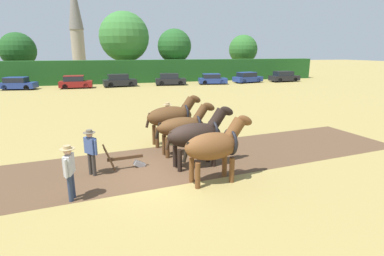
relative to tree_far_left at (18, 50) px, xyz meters
The scene contains 23 objects.
ground_plane 40.58m from the tree_far_left, 71.28° to the right, with size 240.00×240.00×0.00m, color #998447.
plowed_furrow_strip 39.03m from the tree_far_left, 75.03° to the right, with size 28.56×4.34×0.01m, color brown.
hedgerow 14.02m from the tree_far_left, 19.30° to the right, with size 62.72×1.75×3.19m, color #1E511E.
tree_far_left is the anchor object (origin of this frame).
tree_left 14.81m from the tree_far_left, ahead, with size 7.37×7.37×10.14m.
tree_center_left 22.22m from the tree_far_left, ahead, with size 5.21×5.21×7.77m.
tree_center 34.93m from the tree_far_left, ahead, with size 4.93×4.93×7.15m.
church_spire 24.82m from the tree_far_left, 74.42° to the left, with size 3.03×3.03×19.70m.
draft_horse_lead_left 42.12m from the tree_far_left, 69.64° to the right, with size 2.69×1.16×2.37m.
draft_horse_lead_right 40.62m from the tree_far_left, 69.06° to the right, with size 2.92×1.19×2.41m.
draft_horse_trail_left 39.12m from the tree_far_left, 68.44° to the right, with size 2.85×1.05×2.32m.
draft_horse_trail_right 37.60m from the tree_far_left, 67.79° to the right, with size 2.88×1.22×2.43m.
plow 39.34m from the tree_far_left, 72.37° to the right, with size 1.62×0.50×1.13m.
farmer_at_plow 39.16m from the tree_far_left, 74.38° to the right, with size 0.46×0.54×1.72m.
farmer_beside_team 36.28m from the tree_far_left, 66.70° to the right, with size 0.53×0.50×1.80m.
farmer_onlooker_left 40.75m from the tree_far_left, 75.82° to the right, with size 0.44×0.66×1.74m.
parked_car_left 9.62m from the tree_far_left, 80.41° to the right, with size 4.12×2.47×1.46m.
parked_car_center_left 12.70m from the tree_far_left, 49.41° to the right, with size 3.84×1.88×1.54m.
parked_car_center 16.38m from the tree_far_left, 34.63° to the right, with size 4.25×2.21×1.58m.
parked_car_center_right 22.04m from the tree_far_left, 24.77° to the right, with size 4.17×2.31×1.55m.
parked_car_right 27.53m from the tree_far_left, 20.67° to the right, with size 4.08×2.43×1.42m.
parked_car_far_right 32.59m from the tree_far_left, 16.53° to the right, with size 4.42×2.60×1.50m.
parked_car_end_right 38.27m from the tree_far_left, 14.30° to the right, with size 4.49×2.07×1.54m.
Camera 1 is at (-1.84, -10.27, 4.45)m, focal length 28.00 mm.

